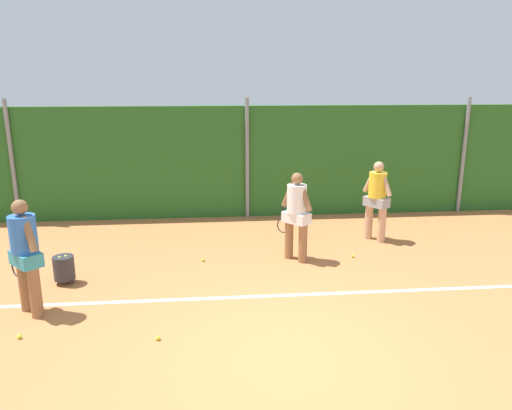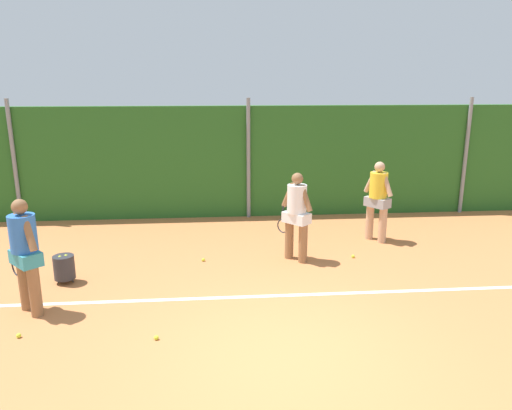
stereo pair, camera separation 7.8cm
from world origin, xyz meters
name	(u,v)px [view 1 (the left image)]	position (x,y,z in m)	size (l,w,h in m)	color
ground_plane	(268,291)	(0.00, 2.00, 0.00)	(30.59, 30.59, 0.00)	#C67542
hedge_fence_backdrop	(247,162)	(0.00, 6.79, 1.42)	(19.88, 0.25, 2.85)	#286023
fence_post_left	(12,163)	(-5.74, 6.62, 1.53)	(0.10, 0.10, 3.05)	gray
fence_post_center	(247,159)	(0.00, 6.62, 1.53)	(0.10, 0.10, 3.05)	gray
fence_post_right	(463,156)	(5.74, 6.62, 1.53)	(0.10, 0.10, 3.05)	gray
court_baseline_paint	(269,296)	(0.00, 1.81, 0.00)	(14.53, 0.10, 0.01)	white
player_foreground_near	(25,251)	(-3.69, 1.56, 1.01)	(0.64, 0.60, 1.80)	#8C603D
player_midcourt	(296,212)	(0.71, 3.43, 0.99)	(0.63, 0.59, 1.76)	#8C603D
player_backcourt_far	(377,197)	(2.68, 4.47, 1.00)	(0.55, 0.63, 1.77)	tan
ball_hopper	(64,268)	(-3.52, 2.67, 0.29)	(0.36, 0.36, 0.51)	#2D2D33
tennis_ball_1	(203,260)	(-1.11, 3.50, 0.03)	(0.07, 0.07, 0.07)	#CCDB33
tennis_ball_2	(19,337)	(-3.61, 0.78, 0.03)	(0.07, 0.07, 0.07)	#CCDB33
tennis_ball_3	(34,267)	(-4.31, 3.42, 0.03)	(0.07, 0.07, 0.07)	#CCDB33
tennis_ball_4	(353,256)	(1.89, 3.44, 0.03)	(0.07, 0.07, 0.07)	#CCDB33
tennis_ball_5	(158,338)	(-1.69, 0.57, 0.03)	(0.07, 0.07, 0.07)	#CCDB33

